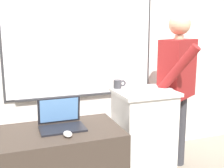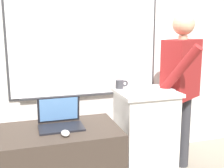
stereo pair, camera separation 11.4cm
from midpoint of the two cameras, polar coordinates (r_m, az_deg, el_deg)
The scene contains 7 objects.
back_wall at distance 3.21m, azimuth -5.33°, elevation 9.07°, with size 6.40×0.17×2.78m.
lectern_podium at distance 2.74m, azimuth 5.16°, elevation -11.01°, with size 0.53×0.48×0.95m.
person_presenter at distance 2.96m, azimuth 12.07°, elevation 0.50°, with size 0.63×0.73×1.66m.
laptop at distance 2.19m, azimuth -11.84°, elevation -6.99°, with size 0.33×0.25×0.22m.
wireless_keyboard at distance 2.55m, azimuth 6.29°, elevation -1.35°, with size 0.43×0.12×0.02m.
computer_mouse_by_laptop at distance 2.02m, azimuth -10.61°, elevation -9.97°, with size 0.06×0.10×0.03m.
coffee_mug at distance 2.67m, azimuth 0.03°, elevation -0.02°, with size 0.12×0.08×0.08m.
Camera 1 is at (-0.90, -1.72, 1.52)m, focal length 45.00 mm.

